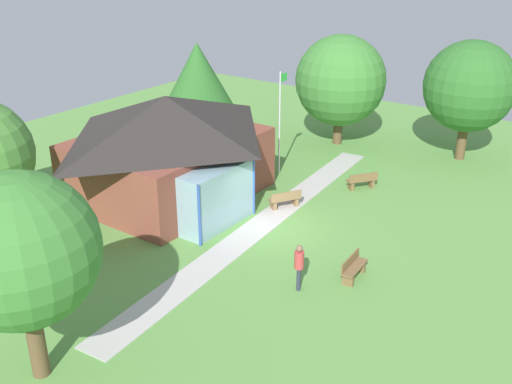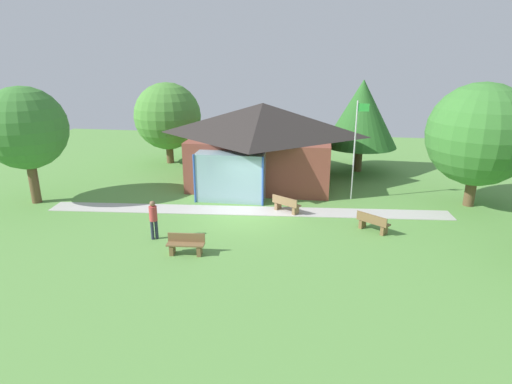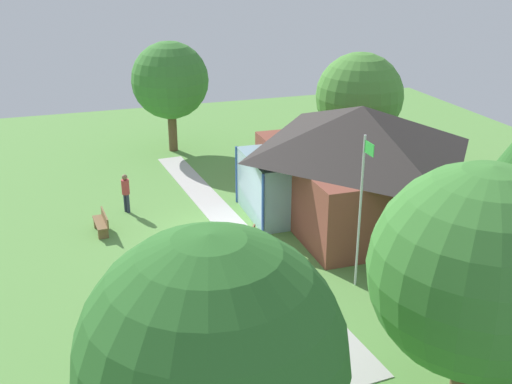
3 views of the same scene
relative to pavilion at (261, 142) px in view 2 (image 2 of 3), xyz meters
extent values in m
plane|color=#609947|center=(0.00, -5.88, -2.52)|extent=(44.00, 44.00, 0.00)
cube|color=brown|center=(0.05, 0.15, -1.05)|extent=(8.11, 6.52, 2.93)
pyramid|color=#2D2826|center=(0.05, 0.15, 1.36)|extent=(9.11, 7.52, 1.90)
cube|color=#8CB2BF|center=(-1.17, -3.71, -1.20)|extent=(3.65, 1.20, 2.63)
cylinder|color=#3359B2|center=(-2.99, -4.31, -1.20)|extent=(0.12, 0.12, 2.63)
cylinder|color=#3359B2|center=(0.66, -4.31, -1.20)|extent=(0.12, 0.12, 2.63)
cube|color=#BCB7B2|center=(0.00, -5.24, -2.50)|extent=(20.36, 2.94, 0.03)
cylinder|color=silver|center=(5.32, -2.55, 0.15)|extent=(0.08, 0.08, 5.34)
cube|color=green|center=(5.62, -2.55, 2.48)|extent=(0.60, 0.02, 0.40)
cube|color=olive|center=(1.98, -5.09, -2.07)|extent=(1.51, 1.17, 0.06)
cube|color=olive|center=(1.52, -4.79, -2.32)|extent=(0.35, 0.42, 0.39)
cube|color=olive|center=(2.45, -5.38, -2.32)|extent=(0.35, 0.42, 0.39)
cube|color=olive|center=(1.88, -5.25, -1.86)|extent=(1.31, 0.84, 0.36)
cube|color=brown|center=(-1.62, -10.46, -2.07)|extent=(1.53, 0.55, 0.06)
cube|color=brown|center=(-1.07, -10.42, -2.32)|extent=(0.19, 0.41, 0.39)
cube|color=brown|center=(-2.17, -10.50, -2.32)|extent=(0.19, 0.41, 0.39)
cube|color=brown|center=(-1.64, -10.28, -1.86)|extent=(1.50, 0.17, 0.36)
cube|color=brown|center=(6.04, -6.93, -2.07)|extent=(1.46, 1.25, 0.06)
cube|color=brown|center=(5.60, -6.60, -2.32)|extent=(0.37, 0.42, 0.39)
cube|color=brown|center=(6.48, -7.26, -2.32)|extent=(0.37, 0.42, 0.39)
cube|color=brown|center=(5.93, -7.08, -1.86)|extent=(1.24, 0.95, 0.36)
cylinder|color=#2D3347|center=(-3.49, -9.24, -2.09)|extent=(0.14, 0.14, 0.85)
cylinder|color=#2D3347|center=(-3.34, -9.14, -2.09)|extent=(0.14, 0.14, 0.85)
cylinder|color=#BF3F3F|center=(-3.41, -9.19, -1.34)|extent=(0.34, 0.34, 0.65)
sphere|color=#846047|center=(-3.41, -9.19, -0.90)|extent=(0.24, 0.24, 0.24)
cylinder|color=brown|center=(-7.20, 3.79, -1.71)|extent=(0.51, 0.51, 1.62)
sphere|color=#4C8C38|center=(-7.20, 3.79, 0.86)|extent=(4.67, 4.67, 4.67)
cylinder|color=brown|center=(6.11, 3.46, -1.65)|extent=(0.52, 0.52, 1.73)
cone|color=#2D6B28|center=(6.11, 3.46, 1.37)|extent=(4.80, 4.80, 4.32)
cylinder|color=brown|center=(-11.44, -5.58, -1.30)|extent=(0.49, 0.49, 2.43)
sphere|color=#3D7F33|center=(-11.44, -5.58, 1.50)|extent=(4.23, 4.23, 4.23)
cylinder|color=brown|center=(11.39, -2.68, -1.60)|extent=(0.54, 0.54, 1.83)
sphere|color=#3D7F33|center=(11.39, -2.68, 1.25)|extent=(5.18, 5.18, 5.18)
camera|label=1|loc=(-18.95, -18.50, 9.11)|focal=42.09mm
camera|label=2|loc=(3.45, -25.57, 5.27)|focal=30.34mm
camera|label=3|loc=(21.74, -11.52, 8.27)|focal=43.09mm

